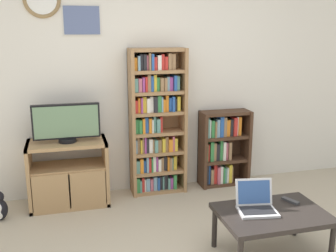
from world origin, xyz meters
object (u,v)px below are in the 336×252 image
(television, at_px, (66,123))
(bookshelf_tall, at_px, (156,123))
(tv_stand, at_px, (69,173))
(bookshelf_short, at_px, (221,148))
(remote_near_laptop, at_px, (290,201))
(laptop, at_px, (256,203))
(coffee_table, at_px, (272,217))

(television, xyz_separation_m, bookshelf_tall, (0.96, 0.13, -0.09))
(television, bearing_deg, tv_stand, 138.91)
(bookshelf_short, xyz_separation_m, remote_near_laptop, (0.04, -1.43, -0.04))
(television, relative_size, bookshelf_short, 0.75)
(tv_stand, distance_m, laptop, 2.00)
(bookshelf_tall, distance_m, coffee_table, 1.72)
(coffee_table, height_order, laptop, laptop)
(tv_stand, relative_size, laptop, 2.38)
(television, relative_size, laptop, 1.98)
(bookshelf_short, bearing_deg, coffee_table, -97.36)
(laptop, bearing_deg, remote_near_laptop, 20.31)
(television, distance_m, laptop, 2.03)
(bookshelf_tall, bearing_deg, laptop, -72.19)
(television, relative_size, remote_near_laptop, 4.08)
(television, height_order, laptop, television)
(television, xyz_separation_m, remote_near_laptop, (1.80, -1.29, -0.49))
(bookshelf_short, bearing_deg, laptop, -101.94)
(tv_stand, relative_size, remote_near_laptop, 4.92)
(bookshelf_short, distance_m, coffee_table, 1.58)
(television, bearing_deg, bookshelf_short, 4.44)
(television, relative_size, bookshelf_tall, 0.41)
(tv_stand, distance_m, bookshelf_tall, 1.08)
(laptop, height_order, remote_near_laptop, laptop)
(bookshelf_short, relative_size, coffee_table, 1.04)
(bookshelf_short, xyz_separation_m, laptop, (-0.32, -1.50, 0.01))
(tv_stand, distance_m, coffee_table, 2.12)
(bookshelf_short, relative_size, laptop, 2.63)
(coffee_table, height_order, remote_near_laptop, remote_near_laptop)
(tv_stand, height_order, coffee_table, tv_stand)
(television, distance_m, coffee_table, 2.18)
(tv_stand, height_order, television, television)
(tv_stand, bearing_deg, bookshelf_tall, 7.11)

